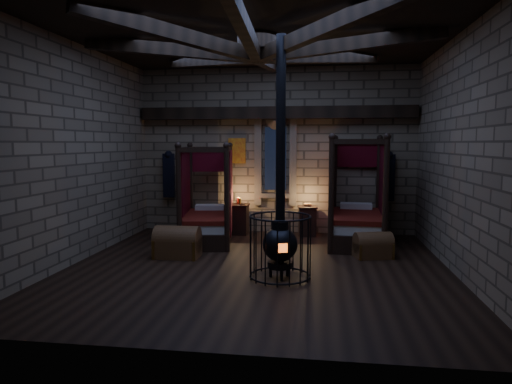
# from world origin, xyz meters

# --- Properties ---
(room) EXTENTS (7.02, 7.02, 4.29)m
(room) POSITION_xyz_m (-0.00, 0.09, 3.74)
(room) COLOR black
(room) RESTS_ON ground
(bed_left) EXTENTS (1.43, 2.26, 2.20)m
(bed_left) POSITION_xyz_m (-1.47, 2.12, 0.54)
(bed_left) COLOR black
(bed_left) RESTS_ON ground
(bed_right) EXTENTS (1.34, 2.35, 2.38)m
(bed_right) POSITION_xyz_m (1.97, 2.39, 0.59)
(bed_right) COLOR black
(bed_right) RESTS_ON ground
(trunk_left) EXTENTS (0.89, 0.57, 0.65)m
(trunk_left) POSITION_xyz_m (-1.70, 0.55, 0.29)
(trunk_left) COLOR brown
(trunk_left) RESTS_ON ground
(trunk_right) EXTENTS (0.82, 0.63, 0.53)m
(trunk_right) POSITION_xyz_m (2.21, 1.06, 0.24)
(trunk_right) COLOR brown
(trunk_right) RESTS_ON ground
(nightstand_left) EXTENTS (0.49, 0.47, 0.94)m
(nightstand_left) POSITION_xyz_m (-0.87, 3.03, 0.39)
(nightstand_left) COLOR black
(nightstand_left) RESTS_ON ground
(nightstand_right) EXTENTS (0.50, 0.49, 0.80)m
(nightstand_right) POSITION_xyz_m (0.84, 3.08, 0.38)
(nightstand_right) COLOR black
(nightstand_right) RESTS_ON ground
(stove) EXTENTS (1.06, 1.06, 4.05)m
(stove) POSITION_xyz_m (0.47, -0.59, 0.64)
(stove) COLOR black
(stove) RESTS_ON ground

